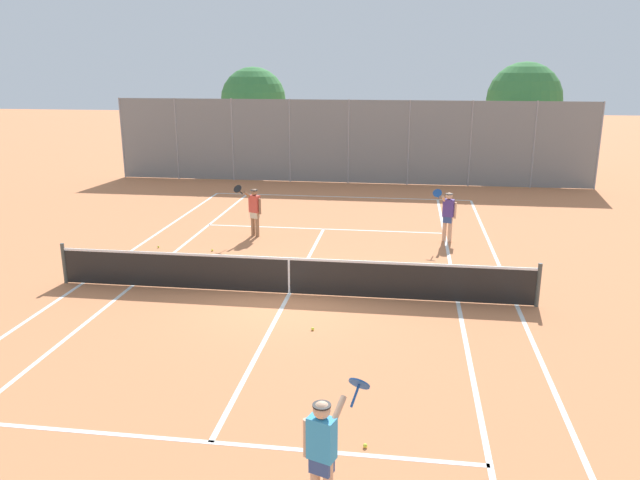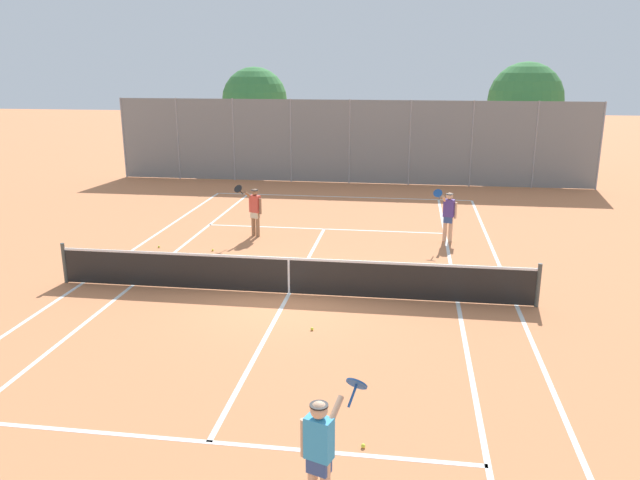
{
  "view_description": "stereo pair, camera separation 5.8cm",
  "coord_description": "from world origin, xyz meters",
  "px_view_note": "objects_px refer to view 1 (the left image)",
  "views": [
    {
      "loc": [
        2.79,
        -14.34,
        5.53
      ],
      "look_at": [
        0.56,
        1.5,
        1.0
      ],
      "focal_mm": 35.0,
      "sensor_mm": 36.0,
      "label": 1
    },
    {
      "loc": [
        2.85,
        -14.33,
        5.53
      ],
      "look_at": [
        0.56,
        1.5,
        1.0
      ],
      "focal_mm": 35.0,
      "sensor_mm": 36.0,
      "label": 2
    }
  ],
  "objects_px": {
    "player_far_right": "(448,213)",
    "loose_tennis_ball_2": "(212,250)",
    "tennis_net": "(289,275)",
    "player_near_side": "(322,450)",
    "loose_tennis_ball_4": "(158,247)",
    "tree_behind_right": "(525,102)",
    "loose_tennis_ball_0": "(313,329)",
    "player_far_left": "(254,209)",
    "tree_behind_left": "(254,102)",
    "loose_tennis_ball_3": "(365,446)"
  },
  "relations": [
    {
      "from": "player_far_left",
      "to": "tree_behind_left",
      "type": "bearing_deg",
      "value": 103.62
    },
    {
      "from": "tree_behind_left",
      "to": "tree_behind_right",
      "type": "bearing_deg",
      "value": -2.21
    },
    {
      "from": "tree_behind_left",
      "to": "player_far_left",
      "type": "bearing_deg",
      "value": -76.38
    },
    {
      "from": "loose_tennis_ball_2",
      "to": "player_far_left",
      "type": "bearing_deg",
      "value": 64.56
    },
    {
      "from": "tennis_net",
      "to": "loose_tennis_ball_0",
      "type": "relative_size",
      "value": 181.82
    },
    {
      "from": "tennis_net",
      "to": "player_near_side",
      "type": "bearing_deg",
      "value": -76.22
    },
    {
      "from": "loose_tennis_ball_0",
      "to": "tree_behind_left",
      "type": "distance_m",
      "value": 22.48
    },
    {
      "from": "tennis_net",
      "to": "tree_behind_left",
      "type": "distance_m",
      "value": 20.16
    },
    {
      "from": "player_far_right",
      "to": "loose_tennis_ball_2",
      "type": "relative_size",
      "value": 26.88
    },
    {
      "from": "loose_tennis_ball_0",
      "to": "loose_tennis_ball_4",
      "type": "height_order",
      "value": "same"
    },
    {
      "from": "loose_tennis_ball_0",
      "to": "loose_tennis_ball_2",
      "type": "xyz_separation_m",
      "value": [
        -3.93,
        5.4,
        0.0
      ]
    },
    {
      "from": "loose_tennis_ball_3",
      "to": "tennis_net",
      "type": "bearing_deg",
      "value": 110.58
    },
    {
      "from": "loose_tennis_ball_3",
      "to": "loose_tennis_ball_0",
      "type": "bearing_deg",
      "value": 109.07
    },
    {
      "from": "player_near_side",
      "to": "loose_tennis_ball_2",
      "type": "height_order",
      "value": "player_near_side"
    },
    {
      "from": "loose_tennis_ball_0",
      "to": "player_near_side",
      "type": "bearing_deg",
      "value": -80.1
    },
    {
      "from": "player_far_right",
      "to": "loose_tennis_ball_3",
      "type": "xyz_separation_m",
      "value": [
        -1.82,
        -11.63,
        -0.89
      ]
    },
    {
      "from": "loose_tennis_ball_0",
      "to": "tree_behind_right",
      "type": "distance_m",
      "value": 22.34
    },
    {
      "from": "loose_tennis_ball_0",
      "to": "loose_tennis_ball_4",
      "type": "distance_m",
      "value": 7.93
    },
    {
      "from": "tennis_net",
      "to": "loose_tennis_ball_4",
      "type": "relative_size",
      "value": 181.82
    },
    {
      "from": "player_near_side",
      "to": "player_far_left",
      "type": "xyz_separation_m",
      "value": [
        -4.02,
        12.85,
        0.0
      ]
    },
    {
      "from": "loose_tennis_ball_3",
      "to": "tree_behind_right",
      "type": "xyz_separation_m",
      "value": [
        6.16,
        24.81,
        3.63
      ]
    },
    {
      "from": "player_near_side",
      "to": "loose_tennis_ball_3",
      "type": "distance_m",
      "value": 1.79
    },
    {
      "from": "loose_tennis_ball_0",
      "to": "loose_tennis_ball_3",
      "type": "height_order",
      "value": "same"
    },
    {
      "from": "player_near_side",
      "to": "loose_tennis_ball_0",
      "type": "distance_m",
      "value": 5.75
    },
    {
      "from": "loose_tennis_ball_3",
      "to": "loose_tennis_ball_4",
      "type": "distance_m",
      "value": 11.96
    },
    {
      "from": "loose_tennis_ball_2",
      "to": "loose_tennis_ball_4",
      "type": "height_order",
      "value": "same"
    },
    {
      "from": "player_far_right",
      "to": "loose_tennis_ball_2",
      "type": "height_order",
      "value": "player_far_right"
    },
    {
      "from": "player_far_right",
      "to": "loose_tennis_ball_4",
      "type": "height_order",
      "value": "player_far_right"
    },
    {
      "from": "player_far_right",
      "to": "tree_behind_left",
      "type": "relative_size",
      "value": 0.33
    },
    {
      "from": "tennis_net",
      "to": "loose_tennis_ball_3",
      "type": "height_order",
      "value": "tennis_net"
    },
    {
      "from": "player_near_side",
      "to": "player_far_right",
      "type": "distance_m",
      "value": 13.31
    },
    {
      "from": "tennis_net",
      "to": "loose_tennis_ball_2",
      "type": "relative_size",
      "value": 181.82
    },
    {
      "from": "player_near_side",
      "to": "player_far_right",
      "type": "relative_size",
      "value": 1.0
    },
    {
      "from": "loose_tennis_ball_2",
      "to": "tree_behind_left",
      "type": "height_order",
      "value": "tree_behind_left"
    },
    {
      "from": "player_far_left",
      "to": "loose_tennis_ball_4",
      "type": "relative_size",
      "value": 26.88
    },
    {
      "from": "player_far_left",
      "to": "loose_tennis_ball_3",
      "type": "xyz_separation_m",
      "value": [
        4.47,
        -11.37,
        -0.89
      ]
    },
    {
      "from": "player_far_right",
      "to": "tree_behind_left",
      "type": "distance_m",
      "value": 16.99
    },
    {
      "from": "loose_tennis_ball_3",
      "to": "tree_behind_left",
      "type": "relative_size",
      "value": 0.01
    },
    {
      "from": "player_far_left",
      "to": "loose_tennis_ball_0",
      "type": "relative_size",
      "value": 26.88
    },
    {
      "from": "player_far_right",
      "to": "loose_tennis_ball_4",
      "type": "distance_m",
      "value": 9.21
    },
    {
      "from": "player_far_left",
      "to": "loose_tennis_ball_4",
      "type": "height_order",
      "value": "player_far_left"
    },
    {
      "from": "player_far_left",
      "to": "loose_tennis_ball_0",
      "type": "height_order",
      "value": "player_far_left"
    },
    {
      "from": "tree_behind_left",
      "to": "tree_behind_right",
      "type": "distance_m",
      "value": 14.03
    },
    {
      "from": "tennis_net",
      "to": "tree_behind_right",
      "type": "height_order",
      "value": "tree_behind_right"
    },
    {
      "from": "loose_tennis_ball_4",
      "to": "tennis_net",
      "type": "bearing_deg",
      "value": -35.36
    },
    {
      "from": "loose_tennis_ball_2",
      "to": "loose_tennis_ball_4",
      "type": "bearing_deg",
      "value": 176.62
    },
    {
      "from": "player_far_left",
      "to": "loose_tennis_ball_0",
      "type": "xyz_separation_m",
      "value": [
        3.05,
        -7.26,
        -0.89
      ]
    },
    {
      "from": "loose_tennis_ball_2",
      "to": "tree_behind_left",
      "type": "relative_size",
      "value": 0.01
    },
    {
      "from": "loose_tennis_ball_3",
      "to": "tree_behind_right",
      "type": "bearing_deg",
      "value": 76.05
    },
    {
      "from": "loose_tennis_ball_2",
      "to": "loose_tennis_ball_3",
      "type": "xyz_separation_m",
      "value": [
        5.35,
        -9.5,
        0.0
      ]
    }
  ]
}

